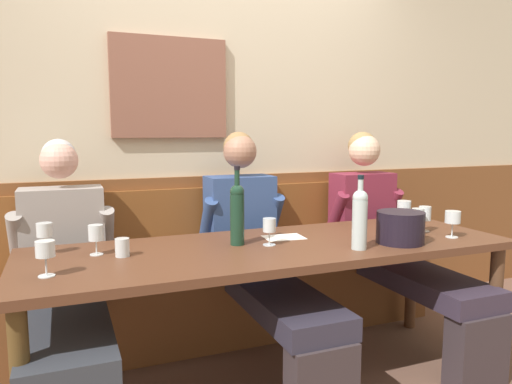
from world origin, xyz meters
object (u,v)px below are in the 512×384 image
ice_bucket (400,227)px  water_tumbler_left (122,247)px  wine_glass_by_bottle (44,231)px  wine_glass_center_front (45,251)px  wall_bench (232,292)px  person_right_seat (391,236)px  dining_table (275,259)px  wine_glass_mid_left (404,208)px  wine_glass_mid_right (425,215)px  wine_bottle_amber_mid (360,217)px  wine_bottle_clear_water (237,212)px  wine_glass_center_rear (453,218)px  person_left_seat (65,275)px  wine_glass_right_end (418,218)px  wine_glass_near_bucket (96,234)px  person_center_right_seat (259,249)px  wine_glass_left_end (269,226)px

ice_bucket → water_tumbler_left: bearing=169.2°
wine_glass_by_bottle → wine_glass_center_front: size_ratio=1.03×
wall_bench → person_right_seat: 1.07m
dining_table → wine_glass_mid_left: size_ratio=14.90×
dining_table → wine_glass_mid_right: (0.92, -0.02, 0.17)m
wine_bottle_amber_mid → wine_bottle_clear_water: size_ratio=0.91×
person_right_seat → wine_glass_center_rear: size_ratio=9.10×
person_left_seat → wine_glass_mid_left: bearing=-6.8°
person_left_seat → wine_glass_mid_left: size_ratio=7.76×
dining_table → person_right_seat: person_right_seat is taller
wall_bench → wine_glass_mid_left: (0.86, -0.57, 0.58)m
wall_bench → wine_glass_by_bottle: wall_bench is taller
wine_bottle_amber_mid → wine_glass_right_end: size_ratio=2.49×
wine_glass_center_rear → wine_glass_right_end: 0.18m
person_right_seat → wine_glass_right_end: bearing=-108.5°
person_right_seat → wine_glass_mid_right: 0.39m
wine_glass_mid_right → wine_glass_center_rear: bearing=-82.8°
wine_bottle_amber_mid → wine_glass_right_end: 0.52m
wine_bottle_amber_mid → wine_glass_right_end: (0.49, 0.16, -0.06)m
wine_glass_by_bottle → wine_glass_right_end: bearing=-9.1°
wine_glass_near_bucket → wine_glass_mid_left: 1.70m
person_right_seat → wine_glass_center_front: (-2.00, -0.46, 0.21)m
wine_bottle_amber_mid → wine_glass_near_bucket: bearing=163.0°
ice_bucket → water_tumbler_left: 1.36m
wine_glass_mid_right → wine_glass_mid_left: 0.13m
person_left_seat → wine_glass_center_front: person_left_seat is taller
person_right_seat → wine_glass_right_end: (-0.13, -0.39, 0.20)m
dining_table → wine_glass_near_bucket: wine_glass_near_bucket is taller
person_right_seat → wine_glass_center_rear: (-0.01, -0.52, 0.21)m
person_right_seat → wine_glass_mid_left: 0.33m
person_center_right_seat → ice_bucket: (0.55, -0.53, 0.18)m
wine_glass_by_bottle → wine_glass_mid_right: bearing=-7.1°
wall_bench → wine_glass_near_bucket: size_ratio=19.56×
person_left_seat → wine_glass_left_end: person_left_seat is taller
wine_bottle_clear_water → wine_glass_by_bottle: size_ratio=2.70×
wine_bottle_clear_water → wine_glass_mid_right: bearing=-4.8°
wine_glass_center_rear → wine_glass_right_end: wine_glass_right_end is taller
dining_table → wine_glass_center_front: (-1.04, -0.15, 0.18)m
wine_glass_mid_right → wine_glass_right_end: (-0.09, -0.05, 0.00)m
person_left_seat → wine_glass_by_bottle: person_left_seat is taller
person_left_seat → wine_glass_mid_right: (1.90, -0.33, 0.22)m
wine_bottle_amber_mid → wine_glass_mid_left: wine_bottle_amber_mid is taller
wine_glass_center_rear → dining_table: bearing=167.6°
person_left_seat → wine_glass_right_end: person_left_seat is taller
wine_glass_right_end → wine_glass_center_rear: bearing=-48.4°
dining_table → wine_bottle_clear_water: size_ratio=6.15×
wine_glass_mid_left → wine_glass_left_end: 0.90m
wine_glass_by_bottle → wine_glass_near_bucket: (0.22, -0.10, -0.01)m
wall_bench → wine_bottle_amber_mid: bearing=-69.5°
wine_bottle_amber_mid → wine_glass_center_rear: size_ratio=2.51×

